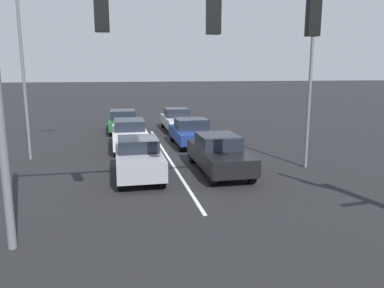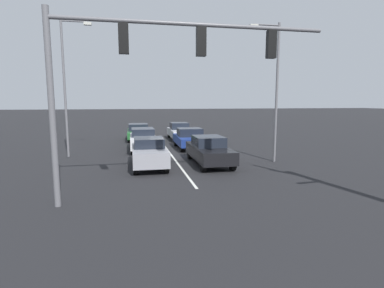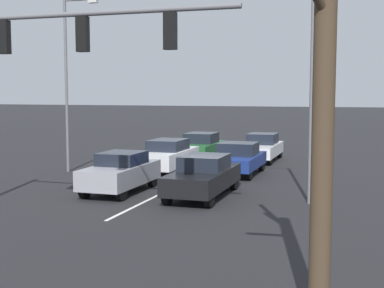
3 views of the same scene
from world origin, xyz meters
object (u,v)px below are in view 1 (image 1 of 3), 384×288
Objects in this scene: car_black_leftlane_front at (219,153)px; car_darkgreen_midlane_third at (123,121)px; car_navy_leftlane_second at (191,132)px; street_lamp_right_shoulder at (26,56)px; car_silver_midlane_second at (129,134)px; traffic_signal_gantry at (138,42)px; street_lamp_left_shoulder at (307,63)px; car_gray_midlane_front at (138,158)px; car_white_leftlane_third at (177,120)px.

car_darkgreen_midlane_third is at bearing -72.38° from car_black_leftlane_front.
street_lamp_right_shoulder is (7.86, 1.66, 3.98)m from car_navy_leftlane_second.
street_lamp_right_shoulder is at bearing 17.09° from car_silver_midlane_second.
car_silver_midlane_second is at bearing 91.75° from car_darkgreen_midlane_third.
street_lamp_right_shoulder is (4.33, -9.41, 0.00)m from traffic_signal_gantry.
street_lamp_left_shoulder reaches higher than car_navy_leftlane_second.
car_gray_midlane_front is 0.90× the size of car_white_leftlane_third.
street_lamp_left_shoulder is (-7.03, 5.35, 3.59)m from car_silver_midlane_second.
car_black_leftlane_front is 10.90m from car_white_leftlane_third.
street_lamp_left_shoulder is (-3.66, 0.07, 3.62)m from car_black_leftlane_front.
car_navy_leftlane_second is at bearing 122.32° from car_darkgreen_midlane_third.
car_gray_midlane_front is 11.57m from car_white_leftlane_third.
car_gray_midlane_front is at bearing 60.27° from car_navy_leftlane_second.
car_darkgreen_midlane_third is (3.55, -11.18, -0.03)m from car_black_leftlane_front.
street_lamp_left_shoulder reaches higher than car_black_leftlane_front.
car_white_leftlane_third is 3.67m from car_darkgreen_midlane_third.
street_lamp_right_shoulder is (7.85, -3.90, 3.96)m from car_black_leftlane_front.
car_navy_leftlane_second is 3.39m from car_silver_midlane_second.
car_gray_midlane_front is at bearing 91.12° from car_silver_midlane_second.
car_navy_leftlane_second is at bearing -175.26° from car_silver_midlane_second.
car_silver_midlane_second is 0.53× the size of street_lamp_right_shoulder.
traffic_signal_gantry is (0.15, 10.79, 3.92)m from car_silver_midlane_second.
car_navy_leftlane_second is at bearing -119.73° from car_gray_midlane_front.
car_white_leftlane_third reaches higher than car_navy_leftlane_second.
traffic_signal_gantry is (3.52, 5.51, 3.96)m from car_black_leftlane_front.
street_lamp_right_shoulder is (4.59, -4.07, 3.95)m from car_gray_midlane_front.
street_lamp_left_shoulder is at bearing 160.95° from street_lamp_right_shoulder.
street_lamp_right_shoulder reaches higher than car_navy_leftlane_second.
car_white_leftlane_third is at bearing 175.64° from car_darkgreen_midlane_third.
street_lamp_right_shoulder is at bearing -19.05° from street_lamp_left_shoulder.
street_lamp_left_shoulder is at bearing 122.64° from car_darkgreen_midlane_third.
car_gray_midlane_front is 0.92× the size of car_darkgreen_midlane_third.
street_lamp_right_shoulder is at bearing 41.31° from car_white_leftlane_third.
street_lamp_left_shoulder is (-3.54, 10.97, 3.64)m from car_white_leftlane_third.
traffic_signal_gantry is at bearing 90.09° from car_darkgreen_midlane_third.
street_lamp_right_shoulder reaches higher than street_lamp_left_shoulder.
traffic_signal_gantry is 10.36m from street_lamp_right_shoulder.
car_gray_midlane_front reaches higher than car_navy_leftlane_second.
street_lamp_left_shoulder is (-7.18, -5.44, -0.34)m from traffic_signal_gantry.
car_darkgreen_midlane_third is 9.35m from street_lamp_right_shoulder.
street_lamp_left_shoulder reaches higher than car_gray_midlane_front.
car_navy_leftlane_second is 6.65m from car_darkgreen_midlane_third.
traffic_signal_gantry reaches higher than car_gray_midlane_front.
car_black_leftlane_front is 1.12× the size of car_navy_leftlane_second.
car_white_leftlane_third is at bearing -72.09° from street_lamp_left_shoulder.
car_white_leftlane_third is 0.55× the size of street_lamp_right_shoulder.
street_lamp_right_shoulder is at bearing 59.42° from car_darkgreen_midlane_third.
car_navy_leftlane_second is 0.54× the size of street_lamp_left_shoulder.
traffic_signal_gantry is (3.63, 16.41, 3.98)m from car_white_leftlane_third.
street_lamp_right_shoulder reaches higher than car_gray_midlane_front.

